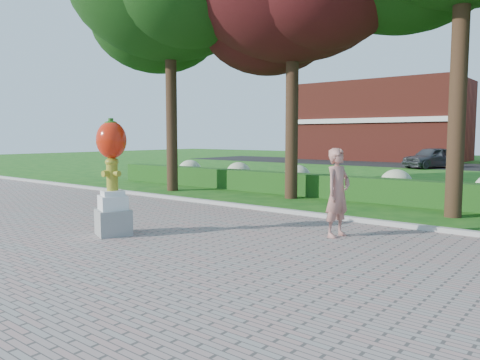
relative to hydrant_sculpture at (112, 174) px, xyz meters
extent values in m
plane|color=#144F13|center=(1.62, 1.77, -1.38)|extent=(100.00, 100.00, 0.00)
cube|color=gray|center=(1.62, -2.23, -1.36)|extent=(40.00, 14.00, 0.04)
cube|color=#ADADA5|center=(1.62, 4.77, -1.30)|extent=(40.00, 0.18, 0.15)
cube|color=#154112|center=(1.62, 8.77, -0.98)|extent=(24.00, 0.70, 0.80)
ellipsoid|color=#AAB58A|center=(-7.38, 9.77, -0.83)|extent=(1.10, 1.10, 0.99)
ellipsoid|color=#AAB58A|center=(-4.38, 9.77, -0.83)|extent=(1.10, 1.10, 0.99)
ellipsoid|color=#AAB58A|center=(-1.38, 9.77, -0.83)|extent=(1.10, 1.10, 0.99)
ellipsoid|color=#AAB58A|center=(2.62, 9.77, -0.83)|extent=(1.10, 1.10, 0.99)
cube|color=maroon|center=(-8.38, 35.77, 2.12)|extent=(14.00, 8.00, 7.00)
cylinder|color=black|center=(-5.38, 6.77, 1.98)|extent=(0.44, 0.44, 6.72)
ellipsoid|color=black|center=(-7.18, 7.73, 5.82)|extent=(5.76, 5.76, 4.61)
cylinder|color=black|center=(-0.38, 7.77, 1.70)|extent=(0.44, 0.44, 6.16)
ellipsoid|color=black|center=(-2.03, 8.65, 5.22)|extent=(5.28, 5.28, 4.22)
cylinder|color=black|center=(5.12, 7.27, 2.26)|extent=(0.44, 0.44, 7.28)
cube|color=gray|center=(0.00, 0.00, -1.06)|extent=(0.90, 0.90, 0.55)
cube|color=silver|center=(0.00, 0.00, -0.63)|extent=(0.72, 0.72, 0.31)
cube|color=silver|center=(0.00, 0.00, -0.42)|extent=(0.58, 0.58, 0.11)
cylinder|color=olive|center=(0.00, 0.00, -0.06)|extent=(0.24, 0.24, 0.62)
ellipsoid|color=olive|center=(0.00, 0.00, 0.25)|extent=(0.29, 0.29, 0.20)
cylinder|color=olive|center=(-0.18, 0.00, 0.01)|extent=(0.13, 0.12, 0.12)
cylinder|color=olive|center=(0.18, 0.00, 0.01)|extent=(0.13, 0.12, 0.12)
cylinder|color=olive|center=(0.00, -0.17, 0.01)|extent=(0.13, 0.13, 0.13)
cylinder|color=olive|center=(0.00, 0.00, 0.34)|extent=(0.09, 0.09, 0.06)
ellipsoid|color=red|center=(0.00, 0.00, 0.73)|extent=(0.69, 0.62, 0.80)
ellipsoid|color=red|center=(-0.20, 0.00, 0.70)|extent=(0.34, 0.34, 0.51)
ellipsoid|color=red|center=(0.20, 0.00, 0.70)|extent=(0.34, 0.34, 0.51)
cylinder|color=#215814|center=(0.00, 0.00, 1.12)|extent=(0.11, 0.11, 0.13)
ellipsoid|color=#215814|center=(0.00, 0.00, 1.09)|extent=(0.27, 0.27, 0.09)
imported|color=#B07164|center=(3.90, 2.90, -0.39)|extent=(0.55, 0.75, 1.90)
imported|color=#3B3E42|center=(-1.29, 26.77, -0.64)|extent=(3.26, 4.52, 1.43)
camera|label=1|loc=(8.47, -6.12, 0.81)|focal=35.00mm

